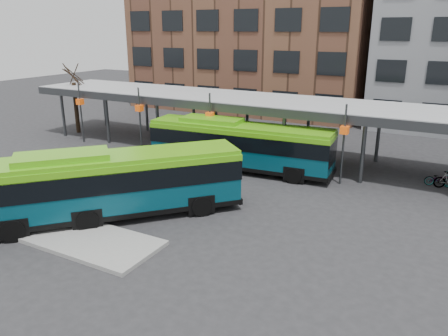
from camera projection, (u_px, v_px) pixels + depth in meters
ground at (162, 224)px, 20.77m from camera, size 120.00×120.00×0.00m
boarding_island at (30, 222)px, 20.75m from camera, size 14.00×3.00×0.18m
canopy at (269, 103)px, 30.34m from camera, size 40.00×6.53×4.80m
tree at (76, 105)px, 38.26m from camera, size 1.64×1.64×5.60m
building_brick at (256, 8)px, 48.68m from camera, size 26.00×14.00×22.00m
bus_front at (110, 183)px, 21.01m from camera, size 10.45×11.04×3.46m
bus_rear at (239, 144)px, 28.29m from camera, size 12.17×3.54×3.31m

